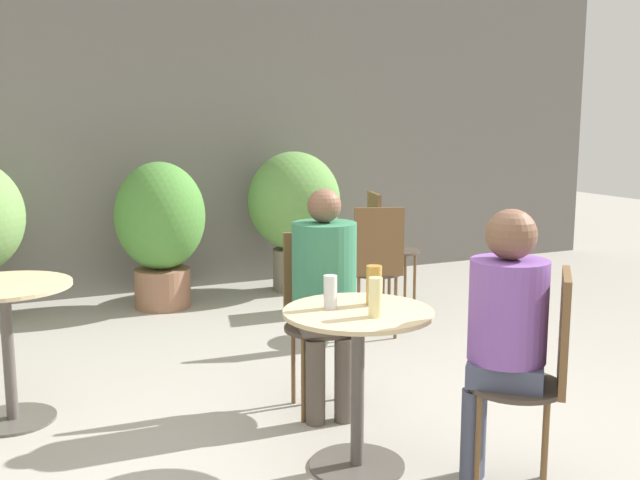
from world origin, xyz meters
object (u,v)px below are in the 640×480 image
bistro_chair_3 (377,260)px  bistro_chair_0 (540,363)px  beer_glass_2 (376,297)px  beer_glass_0 (374,285)px  potted_plant_1 (160,225)px  seated_person_1 (325,282)px  cafe_table_far (6,325)px  cafe_table_near (358,358)px  seated_person_0 (504,323)px  bistro_chair_1 (318,304)px  potted_plant_2 (294,207)px  bistro_chair_2 (384,239)px  beer_glass_1 (330,292)px

bistro_chair_3 → bistro_chair_0: bearing=98.1°
beer_glass_2 → beer_glass_0: bearing=63.3°
beer_glass_2 → potted_plant_1: 3.34m
seated_person_1 → cafe_table_far: bearing=169.9°
seated_person_1 → potted_plant_1: bearing=107.2°
cafe_table_far → beer_glass_2: beer_glass_2 is taller
cafe_table_near → seated_person_1: size_ratio=0.61×
seated_person_0 → bistro_chair_1: bearing=-123.6°
seated_person_1 → beer_glass_2: seated_person_1 is taller
bistro_chair_3 → potted_plant_2: potted_plant_2 is taller
cafe_table_near → potted_plant_1: bearing=92.5°
seated_person_0 → bistro_chair_2: bearing=-158.9°
bistro_chair_0 → potted_plant_1: (-0.72, 3.72, 0.12)m
cafe_table_far → beer_glass_0: bearing=-37.3°
bistro_chair_2 → beer_glass_0: bistro_chair_2 is taller
seated_person_0 → bistro_chair_0: bearing=90.0°
potted_plant_1 → potted_plant_2: potted_plant_2 is taller
cafe_table_near → beer_glass_1: 0.32m
seated_person_0 → beer_glass_1: size_ratio=8.07×
beer_glass_0 → bistro_chair_0: bearing=-50.6°
cafe_table_near → potted_plant_1: (-0.14, 3.21, 0.17)m
cafe_table_near → seated_person_0: bearing=-41.4°
bistro_chair_3 → potted_plant_2: size_ratio=0.76×
cafe_table_near → beer_glass_0: (0.11, 0.06, 0.30)m
bistro_chair_0 → potted_plant_1: bearing=-127.6°
beer_glass_1 → beer_glass_2: beer_glass_2 is taller
cafe_table_far → bistro_chair_1: (1.54, -0.45, 0.05)m
bistro_chair_2 → beer_glass_1: bearing=160.1°
beer_glass_0 → beer_glass_2: 0.21m
seated_person_0 → beer_glass_0: size_ratio=6.74×
seated_person_1 → beer_glass_2: 0.74m
bistro_chair_1 → potted_plant_1: 2.47m
cafe_table_far → bistro_chair_2: bearing=23.7°
bistro_chair_3 → seated_person_0: (-0.58, -2.12, 0.16)m
potted_plant_1 → beer_glass_1: bearing=-89.2°
bistro_chair_0 → seated_person_0: seated_person_0 is taller
bistro_chair_3 → potted_plant_2: bearing=-71.6°
bistro_chair_1 → seated_person_0: size_ratio=0.79×
bistro_chair_2 → potted_plant_2: potted_plant_2 is taller
bistro_chair_2 → seated_person_0: (-1.07, -2.89, 0.16)m
seated_person_0 → beer_glass_2: bearing=-81.1°
bistro_chair_2 → bistro_chair_3: 0.92m
seated_person_0 → beer_glass_2: size_ratio=7.11×
beer_glass_0 → potted_plant_1: 3.16m
bistro_chair_1 → beer_glass_1: size_ratio=6.38×
potted_plant_1 → potted_plant_2: (1.22, 0.11, 0.07)m
bistro_chair_0 → potted_plant_1: potted_plant_1 is taller
seated_person_0 → seated_person_1: (-0.34, 1.02, -0.00)m
bistro_chair_1 → cafe_table_near: bearing=-90.0°
cafe_table_near → seated_person_0: size_ratio=0.61×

